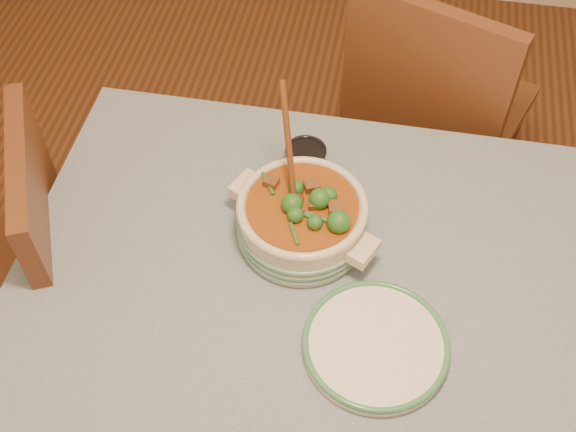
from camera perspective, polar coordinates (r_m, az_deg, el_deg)
The scene contains 6 objects.
dining_table at distance 1.62m, azimuth 8.33°, elevation -8.79°, with size 1.68×1.08×0.76m.
stew_casserole at distance 1.57m, azimuth 1.10°, elevation -0.06°, with size 0.37×0.37×0.34m.
white_plate at distance 1.47m, azimuth 6.95°, elevation -10.06°, with size 0.32×0.32×0.03m.
condiment_bowl at distance 1.74m, azimuth 1.41°, elevation 4.78°, with size 0.13×0.13×0.05m.
chair_far at distance 2.21m, azimuth 11.30°, elevation 8.21°, with size 0.61×0.61×1.00m.
chair_left at distance 1.96m, azimuth -20.64°, elevation -4.16°, with size 0.59×0.59×0.95m.
Camera 1 is at (-0.09, -0.81, 2.06)m, focal length 45.00 mm.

